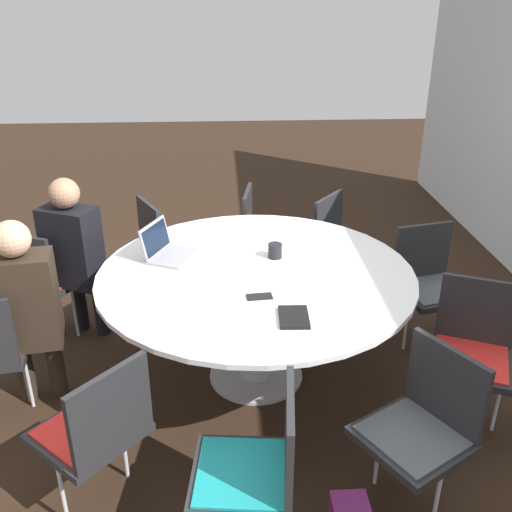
{
  "coord_description": "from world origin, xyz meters",
  "views": [
    {
      "loc": [
        3.02,
        -0.18,
        2.27
      ],
      "look_at": [
        0.0,
        0.0,
        0.86
      ],
      "focal_mm": 40.0,
      "sensor_mm": 36.0,
      "label": 1
    }
  ],
  "objects": [
    {
      "name": "ground_plane",
      "position": [
        0.0,
        0.0,
        0.0
      ],
      "size": [
        16.0,
        16.0,
        0.0
      ],
      "primitive_type": "plane",
      "color": "black"
    },
    {
      "name": "conference_table",
      "position": [
        0.0,
        0.0,
        0.63
      ],
      "size": [
        1.88,
        1.88,
        0.76
      ],
      "color": "#B7B7BC",
      "rests_on": "ground_plane"
    },
    {
      "name": "chair_0",
      "position": [
        -0.56,
        -1.45,
        0.49
      ],
      "size": [
        0.56,
        0.57,
        0.84
      ],
      "rotation": [
        0.0,
        0.0,
        7.44
      ],
      "color": "#262628",
      "rests_on": "ground_plane"
    },
    {
      "name": "chair_2",
      "position": [
        0.99,
        -0.78,
        0.49
      ],
      "size": [
        0.61,
        0.61,
        0.84
      ],
      "rotation": [
        0.0,
        0.0,
        8.7
      ],
      "color": "#262628",
      "rests_on": "ground_plane"
    },
    {
      "name": "chair_3",
      "position": [
        1.25,
        -0.07,
        0.49
      ],
      "size": [
        0.48,
        0.46,
        0.84
      ],
      "rotation": [
        0.0,
        0.0,
        9.32
      ],
      "color": "#262628",
      "rests_on": "ground_plane"
    },
    {
      "name": "chair_4",
      "position": [
        1.04,
        0.7,
        0.49
      ],
      "size": [
        0.59,
        0.59,
        0.84
      ],
      "rotation": [
        0.0,
        0.0,
        9.96
      ],
      "color": "#262628",
      "rests_on": "ground_plane"
    },
    {
      "name": "chair_5",
      "position": [
        0.45,
        1.17,
        0.49
      ],
      "size": [
        0.56,
        0.57,
        0.84
      ],
      "rotation": [
        0.0,
        0.0,
        10.58
      ],
      "color": "#262628",
      "rests_on": "ground_plane"
    },
    {
      "name": "chair_6",
      "position": [
        -0.35,
        1.2,
        0.49
      ],
      "size": [
        0.51,
        0.52,
        0.84
      ],
      "rotation": [
        0.0,
        0.0,
        11.23
      ],
      "color": "#262628",
      "rests_on": "ground_plane"
    },
    {
      "name": "chair_7",
      "position": [
        -1.02,
        0.73,
        0.49
      ],
      "size": [
        0.61,
        0.6,
        0.84
      ],
      "rotation": [
        0.0,
        0.0,
        11.89
      ],
      "color": "#262628",
      "rests_on": "ground_plane"
    },
    {
      "name": "chair_8",
      "position": [
        -1.25,
        0.13,
        0.49
      ],
      "size": [
        0.5,
        0.48,
        0.84
      ],
      "rotation": [
        0.0,
        0.0,
        12.41
      ],
      "color": "#262628",
      "rests_on": "ground_plane"
    },
    {
      "name": "chair_9",
      "position": [
        -1.08,
        -0.64,
        0.49
      ],
      "size": [
        0.58,
        0.58,
        0.84
      ],
      "rotation": [
        0.0,
        0.0,
        13.04
      ],
      "color": "#262628",
      "rests_on": "ground_plane"
    },
    {
      "name": "person_0",
      "position": [
        -0.54,
        -1.2,
        0.69
      ],
      "size": [
        0.35,
        0.42,
        1.19
      ],
      "rotation": [
        0.0,
        0.0,
        7.44
      ],
      "color": "black",
      "rests_on": "ground_plane"
    },
    {
      "name": "person_1",
      "position": [
        0.2,
        -1.3,
        0.69
      ],
      "size": [
        0.3,
        0.39,
        1.19
      ],
      "rotation": [
        0.0,
        0.0,
        8.01
      ],
      "color": "#2D2319",
      "rests_on": "ground_plane"
    },
    {
      "name": "laptop",
      "position": [
        -0.24,
        -0.55,
        0.81
      ],
      "size": [
        0.38,
        0.36,
        0.21
      ],
      "rotation": [
        0.0,
        0.0,
        2.73
      ],
      "color": "#99999E",
      "rests_on": "conference_table"
    },
    {
      "name": "spiral_notebook",
      "position": [
        0.55,
        0.16,
        0.77
      ],
      "size": [
        0.22,
        0.16,
        0.02
      ],
      "color": "black",
      "rests_on": "conference_table"
    },
    {
      "name": "coffee_cup",
      "position": [
        -0.19,
        0.13,
        0.8
      ],
      "size": [
        0.09,
        0.09,
        0.09
      ],
      "color": "black",
      "rests_on": "conference_table"
    },
    {
      "name": "cell_phone",
      "position": [
        0.32,
        -0.0,
        0.76
      ],
      "size": [
        0.08,
        0.15,
        0.01
      ],
      "color": "black",
      "rests_on": "conference_table"
    }
  ]
}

